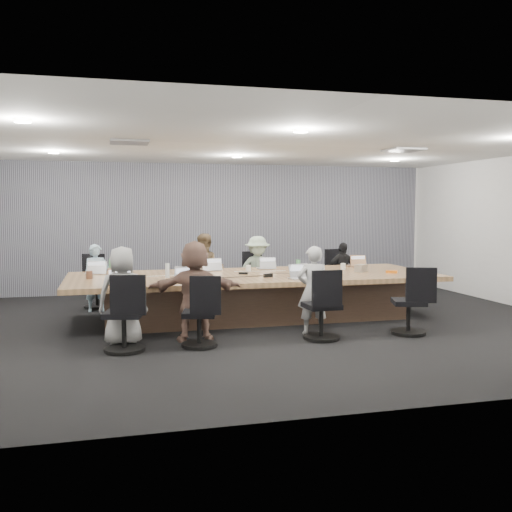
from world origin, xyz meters
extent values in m
cube|color=black|center=(0.00, 0.00, 0.00)|extent=(10.00, 8.00, 0.00)
cube|color=white|center=(0.00, 0.00, 2.80)|extent=(10.00, 8.00, 0.00)
cube|color=silver|center=(0.00, 4.00, 1.40)|extent=(10.00, 0.00, 2.80)
cube|color=silver|center=(0.00, -4.00, 1.40)|extent=(10.00, 0.00, 2.80)
cube|color=gray|center=(0.00, 3.92, 1.40)|extent=(9.80, 0.04, 2.80)
cube|color=brown|center=(0.00, 0.50, 0.33)|extent=(4.80, 1.40, 0.66)
cube|color=#A0774C|center=(0.00, 0.50, 0.70)|extent=(6.00, 2.20, 0.08)
imported|color=#93B3C6|center=(-2.55, 1.85, 0.60)|extent=(0.46, 0.32, 1.19)
cube|color=#B2B2B7|center=(-2.55, 1.30, 0.75)|extent=(0.34, 0.27, 0.02)
imported|color=brown|center=(-0.58, 1.85, 0.68)|extent=(0.75, 0.64, 1.36)
cube|color=#B2B2B7|center=(-0.58, 1.30, 0.75)|extent=(0.37, 0.27, 0.02)
imported|color=#94AC94|center=(0.40, 1.85, 0.65)|extent=(0.87, 0.53, 1.30)
cube|color=#B2B2B7|center=(0.40, 1.30, 0.75)|extent=(0.31, 0.22, 0.02)
imported|color=black|center=(2.13, 1.85, 0.58)|extent=(0.70, 0.35, 1.16)
cube|color=#8C6647|center=(2.13, 1.30, 0.75)|extent=(0.31, 0.23, 0.02)
imported|color=#959695|center=(-2.15, -0.85, 0.66)|extent=(0.69, 0.48, 1.33)
cube|color=#8C6647|center=(-2.15, -0.30, 0.75)|extent=(0.38, 0.28, 0.02)
imported|color=#7E5C4E|center=(-1.19, -0.85, 0.70)|extent=(1.33, 0.57, 1.39)
cube|color=#B2B2B7|center=(-1.19, -0.30, 0.75)|extent=(0.38, 0.29, 0.02)
imported|color=#B4B4B4|center=(0.53, -0.85, 0.64)|extent=(0.50, 0.37, 1.28)
cube|color=#B2B2B7|center=(0.53, -0.30, 0.75)|extent=(0.37, 0.28, 0.02)
cylinder|color=#57A066|center=(-2.29, 1.04, 0.87)|extent=(0.08, 0.08, 0.26)
cylinder|color=#57A066|center=(0.63, 0.13, 0.87)|extent=(0.10, 0.10, 0.26)
cylinder|color=silver|center=(-1.44, 0.40, 0.85)|extent=(0.07, 0.07, 0.23)
cylinder|color=white|center=(0.00, 0.93, 0.79)|extent=(0.10, 0.10, 0.11)
cylinder|color=white|center=(1.70, 0.80, 0.80)|extent=(0.10, 0.10, 0.11)
cylinder|color=brown|center=(-2.62, 0.54, 0.80)|extent=(0.13, 0.13, 0.12)
cube|color=black|center=(-1.09, 0.18, 0.75)|extent=(0.16, 0.13, 0.03)
cube|color=black|center=(-0.17, 0.57, 0.75)|extent=(0.17, 0.15, 0.03)
cube|color=black|center=(0.11, 0.05, 0.77)|extent=(0.16, 0.08, 0.06)
cube|color=gray|center=(1.86, 0.41, 0.80)|extent=(0.27, 0.26, 0.13)
cube|color=orange|center=(2.29, 0.11, 0.76)|extent=(0.22, 0.20, 0.04)
camera|label=1|loc=(-2.31, -8.55, 1.82)|focal=40.00mm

